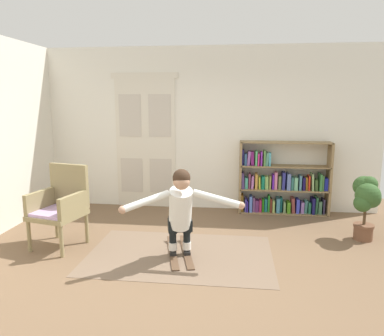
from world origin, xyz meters
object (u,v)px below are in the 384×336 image
object	(u,v)px
bookshelf	(281,185)
wicker_chair	(61,204)
person_skier	(181,207)
skis_pair	(180,252)
potted_plant	(366,199)

from	to	relation	value
bookshelf	wicker_chair	distance (m)	3.64
person_skier	bookshelf	bearing A→B (deg)	55.94
bookshelf	wicker_chair	size ratio (longest dim) A/B	1.41
bookshelf	wicker_chair	bearing A→B (deg)	-149.38
wicker_chair	person_skier	world-z (taller)	person_skier
wicker_chair	person_skier	bearing A→B (deg)	-9.68
bookshelf	skis_pair	world-z (taller)	bookshelf
bookshelf	potted_plant	bearing A→B (deg)	-47.56
bookshelf	wicker_chair	xyz separation A→B (m)	(-3.13, -1.85, 0.07)
bookshelf	skis_pair	distance (m)	2.51
potted_plant	skis_pair	distance (m)	2.73
bookshelf	person_skier	xyz separation A→B (m)	(-1.45, -2.14, 0.17)
person_skier	potted_plant	bearing A→B (deg)	21.83
wicker_chair	potted_plant	size ratio (longest dim) A/B	1.21
skis_pair	bookshelf	bearing A→B (deg)	52.71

